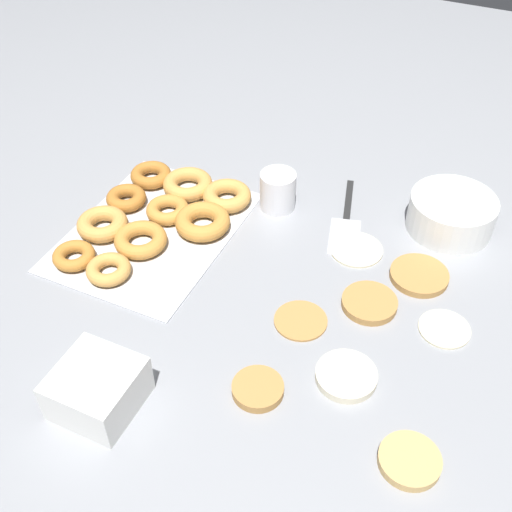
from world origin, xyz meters
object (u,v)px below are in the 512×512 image
object	(u,v)px
pancake_3	(356,249)
pancake_5	(301,320)
pancake_4	(419,275)
donut_tray	(158,217)
paper_cup	(278,191)
pancake_1	(346,376)
pancake_6	(410,460)
pancake_2	(445,328)
spatula	(345,228)
container_stack	(97,389)
batter_bowl	(451,214)
pancake_7	(369,303)
pancake_0	(258,389)

from	to	relation	value
pancake_3	pancake_5	world-z (taller)	same
pancake_4	pancake_5	world-z (taller)	pancake_4
donut_tray	pancake_4	bearing A→B (deg)	97.37
paper_cup	pancake_1	bearing A→B (deg)	37.39
pancake_3	pancake_6	world-z (taller)	pancake_6
pancake_2	donut_tray	bearing A→B (deg)	-93.77
pancake_2	donut_tray	distance (m)	0.59
pancake_6	spatula	world-z (taller)	pancake_6
container_stack	pancake_5	bearing A→B (deg)	142.76
pancake_1	pancake_3	distance (m)	0.31
pancake_2	container_stack	distance (m)	0.58
pancake_2	container_stack	world-z (taller)	container_stack
pancake_1	paper_cup	xyz separation A→B (m)	(-0.36, -0.28, 0.03)
pancake_3	batter_bowl	size ratio (longest dim) A/B	0.60
pancake_3	pancake_4	world-z (taller)	pancake_4
pancake_7	pancake_5	bearing A→B (deg)	-48.26
pancake_4	paper_cup	world-z (taller)	paper_cup
pancake_5	batter_bowl	size ratio (longest dim) A/B	0.55
pancake_3	pancake_6	xyz separation A→B (m)	(0.40, 0.21, 0.00)
pancake_2	spatula	bearing A→B (deg)	-127.15
pancake_2	paper_cup	size ratio (longest dim) A/B	1.09
pancake_4	pancake_1	bearing A→B (deg)	-9.82
pancake_2	pancake_6	xyz separation A→B (m)	(0.27, 0.01, 0.00)
pancake_1	batter_bowl	distance (m)	0.45
pancake_6	paper_cup	world-z (taller)	paper_cup
pancake_0	donut_tray	bearing A→B (deg)	-129.07
pancake_2	spatula	size ratio (longest dim) A/B	0.35
pancake_2	pancake_5	size ratio (longest dim) A/B	0.95
pancake_0	pancake_5	xyz separation A→B (m)	(-0.16, 0.01, -0.00)
spatula	pancake_0	bearing A→B (deg)	-14.38
pancake_4	paper_cup	distance (m)	0.34
pancake_0	pancake_5	world-z (taller)	pancake_0
pancake_6	container_stack	world-z (taller)	container_stack
donut_tray	spatula	xyz separation A→B (m)	(-0.14, 0.35, -0.01)
donut_tray	spatula	distance (m)	0.38
pancake_2	pancake_4	bearing A→B (deg)	-146.03
batter_bowl	paper_cup	bearing A→B (deg)	-76.51
pancake_7	pancake_6	bearing A→B (deg)	28.09
pancake_4	pancake_5	bearing A→B (deg)	-39.46
pancake_5	batter_bowl	xyz separation A→B (m)	(-0.36, 0.18, 0.03)
paper_cup	spatula	xyz separation A→B (m)	(0.01, 0.15, -0.04)
container_stack	paper_cup	bearing A→B (deg)	174.85
batter_bowl	container_stack	bearing A→B (deg)	-31.24
pancake_7	spatula	xyz separation A→B (m)	(-0.18, -0.11, -0.00)
pancake_6	paper_cup	distance (m)	0.62
pancake_4	spatula	xyz separation A→B (m)	(-0.08, -0.17, -0.00)
pancake_1	pancake_2	world-z (taller)	pancake_1
pancake_5	container_stack	bearing A→B (deg)	-37.24
spatula	pancake_1	bearing A→B (deg)	4.09
pancake_0	spatula	bearing A→B (deg)	-179.28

